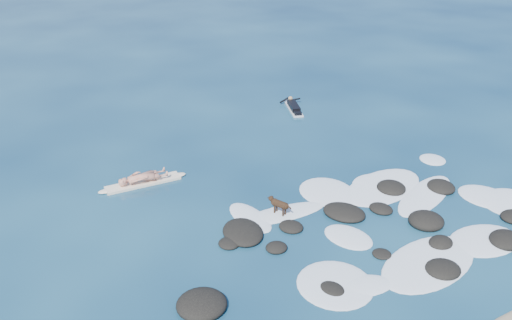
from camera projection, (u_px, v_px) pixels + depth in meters
ground at (345, 219)px, 19.65m from camera, size 160.00×160.00×0.00m
reef_rocks at (355, 247)px, 17.96m from camera, size 12.65×7.63×0.51m
breaking_foam at (394, 217)px, 19.75m from camera, size 11.00×7.73×0.12m
standing_surfer_rig at (142, 166)px, 21.54m from camera, size 3.47×0.94×1.97m
paddling_surfer_rig at (294, 107)px, 28.93m from camera, size 1.57×2.42×0.43m
dog at (279, 204)px, 19.70m from camera, size 0.47×1.00×0.65m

